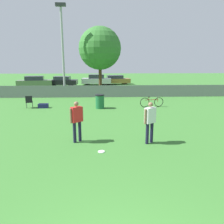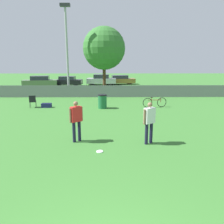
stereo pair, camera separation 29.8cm
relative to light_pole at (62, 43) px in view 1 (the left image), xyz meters
name	(u,v)px [view 1 (the left image)]	position (x,y,z in m)	size (l,w,h in m)	color
fence_backline	(105,91)	(3.82, -0.79, -4.34)	(27.91, 0.07, 1.21)	gray
light_pole	(62,43)	(0.00, 0.00, 0.00)	(0.90, 0.36, 8.27)	#9E9EA3
tree_near_pole	(100,48)	(3.40, 1.54, -0.38)	(4.21, 4.21, 6.63)	#4C331E
player_thrower_red	(77,119)	(2.56, -12.39, -3.90)	(0.50, 0.45, 1.69)	#191933
player_receiver_white	(150,120)	(5.49, -12.66, -3.90)	(0.52, 0.43, 1.69)	#191933
frisbee_disc	(101,152)	(3.54, -13.48, -4.88)	(0.25, 0.25, 0.03)	white
folding_chair_sideline	(29,101)	(-1.60, -5.48, -4.39)	(0.55, 0.55, 0.89)	#333338
bicycle_sideline	(152,102)	(7.20, -5.48, -4.53)	(1.76, 0.44, 0.75)	black
trash_bin	(100,101)	(3.42, -5.78, -4.39)	(0.64, 0.64, 0.99)	#1E6638
gear_bag_sideline	(43,106)	(-0.64, -5.45, -4.74)	(0.68, 0.38, 0.33)	navy
parked_car_olive	(35,82)	(-5.20, 8.05, -4.21)	(4.57, 2.37, 1.41)	black
parked_car_dark	(62,81)	(-1.83, 9.09, -4.25)	(4.06, 1.85, 1.30)	black
parked_car_silver	(97,80)	(2.79, 10.40, -4.18)	(4.14, 1.81, 1.46)	black
parked_car_tan	(115,80)	(5.43, 11.02, -4.24)	(4.53, 2.18, 1.31)	black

